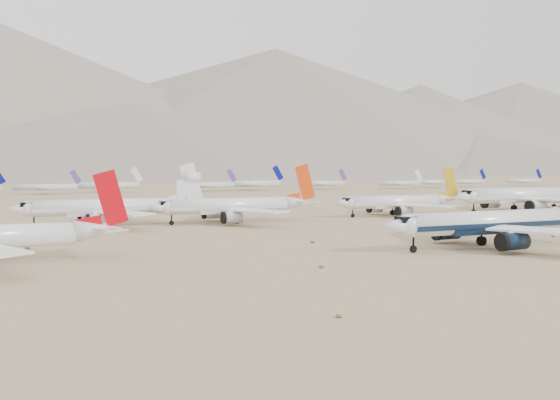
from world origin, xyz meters
The scene contains 11 objects.
ground centered at (0.00, 0.00, 0.00)m, with size 7000.00×7000.00×0.00m, color #886C4F.
main_airliner centered at (-0.24, -6.27, 4.87)m, with size 50.18×49.01×17.71m.
row2_navy_widebody centered at (80.76, 65.12, 5.73)m, with size 57.66×56.38×20.51m.
row2_gold_tail centered at (29.66, 68.36, 4.47)m, with size 44.90×43.91×15.99m.
row2_orange_tail centered at (-28.18, 66.41, 4.76)m, with size 47.58×46.55×16.97m.
row2_white_trijet centered at (-61.65, 73.27, 5.04)m, with size 49.11×47.99×17.40m.
row2_blue_far centered at (108.97, 73.94, 3.85)m, with size 38.91×38.05×13.83m.
distant_storage_row centered at (26.74, 296.25, 4.38)m, with size 620.35×62.31×15.11m.
mountain_range centered at (70.18, 1648.01, 190.32)m, with size 7354.00×3024.00×470.00m.
foothills centered at (526.68, 1100.00, 67.15)m, with size 4637.50×1395.00×155.00m.
desert_scrub centered at (-20.73, -21.89, 0.28)m, with size 233.60×121.67×0.63m.
Camera 1 is at (-90.38, -100.66, 15.83)m, focal length 40.00 mm.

